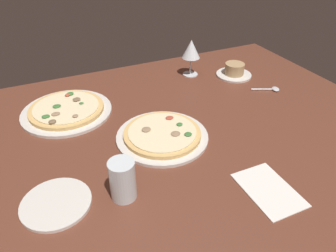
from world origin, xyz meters
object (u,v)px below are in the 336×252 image
object	(u,v)px
pizza_main	(162,135)
ramekin_on_saucer	(234,71)
pizza_side	(67,110)
spoon	(272,89)
water_glass	(123,182)
side_plate	(56,203)
paper_menu	(269,190)
wine_glass_far	(191,50)

from	to	relation	value
pizza_main	ramekin_on_saucer	distance (cm)	54.73
pizza_side	spoon	world-z (taller)	pizza_side
water_glass	side_plate	xyz separation A→B (cm)	(-15.91, 4.09, -4.20)
paper_menu	water_glass	bearing A→B (deg)	158.59
pizza_side	side_plate	xyz separation A→B (cm)	(-10.01, -42.04, -0.72)
pizza_main	side_plate	distance (cm)	37.34
pizza_main	spoon	bearing A→B (deg)	11.91
pizza_main	spoon	xyz separation A→B (cm)	(52.67, 11.11, -0.71)
ramekin_on_saucer	spoon	size ratio (longest dim) A/B	1.36
pizza_side	wine_glass_far	distance (cm)	56.20
spoon	side_plate	bearing A→B (deg)	-163.77
pizza_main	pizza_side	bearing A→B (deg)	131.40
wine_glass_far	side_plate	size ratio (longest dim) A/B	0.90
wine_glass_far	side_plate	distance (cm)	83.39
pizza_side	ramekin_on_saucer	bearing A→B (deg)	0.74
pizza_side	spoon	distance (cm)	78.94
pizza_main	wine_glass_far	distance (cm)	49.04
pizza_main	wine_glass_far	world-z (taller)	wine_glass_far
pizza_side	wine_glass_far	xyz separation A→B (cm)	(54.46, 9.78, 9.83)
wine_glass_far	spoon	bearing A→B (deg)	-49.35
ramekin_on_saucer	spoon	distance (cm)	18.68
water_glass	side_plate	size ratio (longest dim) A/B	0.63
pizza_main	pizza_side	world-z (taller)	pizza_side
pizza_side	spoon	size ratio (longest dim) A/B	2.84
pizza_side	ramekin_on_saucer	world-z (taller)	ramekin_on_saucer
wine_glass_far	paper_menu	distance (cm)	71.97
ramekin_on_saucer	side_plate	size ratio (longest dim) A/B	0.88
pizza_side	paper_menu	distance (cm)	72.01
pizza_main	ramekin_on_saucer	xyz separation A→B (cm)	(46.59, 28.69, 1.00)
paper_menu	wine_glass_far	bearing A→B (deg)	78.80
ramekin_on_saucer	spoon	xyz separation A→B (cm)	(6.08, -17.58, -1.72)
water_glass	side_plate	distance (cm)	16.96
paper_menu	spoon	xyz separation A→B (cm)	(37.18, 43.22, 0.31)
paper_menu	side_plate	bearing A→B (deg)	160.91
paper_menu	pizza_main	bearing A→B (deg)	116.31
pizza_main	paper_menu	bearing A→B (deg)	-64.23
pizza_side	wine_glass_far	size ratio (longest dim) A/B	2.03
water_glass	spoon	bearing A→B (deg)	22.47
pizza_main	water_glass	bearing A→B (deg)	-135.35
ramekin_on_saucer	pizza_main	bearing A→B (deg)	-148.37
pizza_main	water_glass	xyz separation A→B (cm)	(-18.59, -18.36, 3.49)
pizza_side	paper_menu	xyz separation A→B (cm)	(39.98, -59.88, -1.02)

